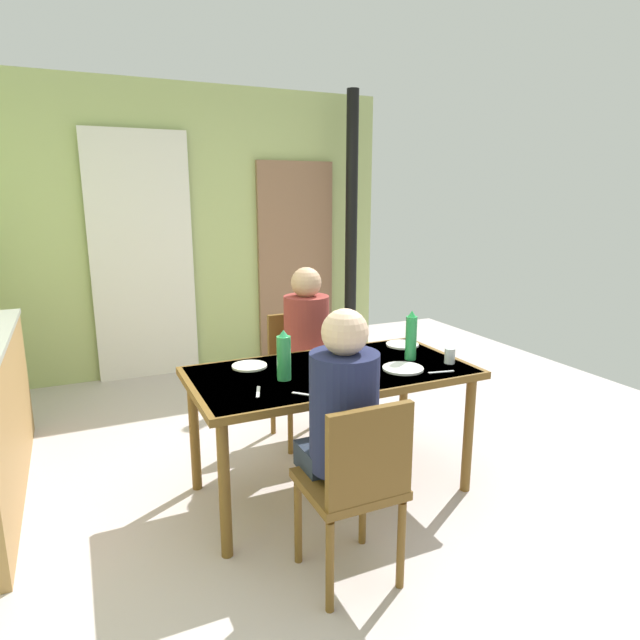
{
  "coord_description": "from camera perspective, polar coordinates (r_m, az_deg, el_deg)",
  "views": [
    {
      "loc": [
        -0.93,
        -2.53,
        1.68
      ],
      "look_at": [
        0.31,
        0.19,
        0.98
      ],
      "focal_mm": 30.36,
      "sensor_mm": 36.0,
      "label": 1
    }
  ],
  "objects": [
    {
      "name": "chair_far_diner",
      "position": [
        3.78,
        -2.14,
        -5.09
      ],
      "size": [
        0.4,
        0.4,
        0.87
      ],
      "rotation": [
        0.0,
        0.0,
        3.14
      ],
      "color": "brown",
      "rests_on": "ground_plane"
    },
    {
      "name": "drinking_glass_by_near_diner",
      "position": [
        3.19,
        13.52,
        -3.68
      ],
      "size": [
        0.06,
        0.06,
        0.09
      ],
      "primitive_type": "cylinder",
      "color": "silver",
      "rests_on": "dining_table"
    },
    {
      "name": "door_wooden",
      "position": [
        5.58,
        -2.57,
        6.11
      ],
      "size": [
        0.8,
        0.05,
        2.0
      ],
      "primitive_type": "cube",
      "color": "#8B6348",
      "rests_on": "ground_plane"
    },
    {
      "name": "drinking_glass_by_far_diner",
      "position": [
        2.95,
        3.34,
        -4.57
      ],
      "size": [
        0.06,
        0.06,
        0.1
      ],
      "primitive_type": "cylinder",
      "color": "silver",
      "rests_on": "dining_table"
    },
    {
      "name": "curtain_panel",
      "position": [
        5.18,
        -18.18,
        6.23
      ],
      "size": [
        0.9,
        0.03,
        2.23
      ],
      "primitive_type": "cube",
      "color": "white",
      "rests_on": "ground_plane"
    },
    {
      "name": "chair_near_diner",
      "position": [
        2.38,
        3.87,
        -16.63
      ],
      "size": [
        0.4,
        0.4,
        0.87
      ],
      "color": "brown",
      "rests_on": "ground_plane"
    },
    {
      "name": "stove_pipe_column",
      "position": [
        5.52,
        3.31,
        9.46
      ],
      "size": [
        0.12,
        0.12,
        2.66
      ],
      "primitive_type": "cylinder",
      "color": "black",
      "rests_on": "ground_plane"
    },
    {
      "name": "dinner_plate_far_center",
      "position": [
        3.07,
        -7.45,
        -4.82
      ],
      "size": [
        0.2,
        0.2,
        0.01
      ],
      "primitive_type": "cylinder",
      "color": "white",
      "rests_on": "dining_table"
    },
    {
      "name": "cutlery_knife_near",
      "position": [
        2.69,
        -6.54,
        -7.53
      ],
      "size": [
        0.07,
        0.15,
        0.0
      ],
      "primitive_type": "cube",
      "rotation": [
        0.0,
        0.0,
        1.22
      ],
      "color": "silver",
      "rests_on": "dining_table"
    },
    {
      "name": "person_far_diner",
      "position": [
        3.58,
        -1.35,
        -1.4
      ],
      "size": [
        0.3,
        0.37,
        0.77
      ],
      "rotation": [
        0.0,
        0.0,
        3.14
      ],
      "color": "brown",
      "rests_on": "ground_plane"
    },
    {
      "name": "serving_bowl_center",
      "position": [
        3.07,
        0.73,
        -4.34
      ],
      "size": [
        0.17,
        0.17,
        0.05
      ],
      "primitive_type": "cylinder",
      "color": "#EFE4C6",
      "rests_on": "dining_table"
    },
    {
      "name": "dining_table",
      "position": [
        3.03,
        1.19,
        -6.52
      ],
      "size": [
        1.55,
        0.81,
        0.73
      ],
      "color": "brown",
      "rests_on": "ground_plane"
    },
    {
      "name": "cutlery_fork_far",
      "position": [
        3.03,
        12.66,
        -5.36
      ],
      "size": [
        0.15,
        0.04,
        0.0
      ],
      "primitive_type": "cube",
      "rotation": [
        0.0,
        0.0,
        2.96
      ],
      "color": "silver",
      "rests_on": "dining_table"
    },
    {
      "name": "dinner_plate_near_right",
      "position": [
        3.51,
        8.68,
        -2.58
      ],
      "size": [
        0.21,
        0.21,
        0.01
      ],
      "primitive_type": "cylinder",
      "color": "white",
      "rests_on": "dining_table"
    },
    {
      "name": "cutlery_knife_far",
      "position": [
        2.64,
        -1.44,
        -7.86
      ],
      "size": [
        0.11,
        0.12,
        0.0
      ],
      "primitive_type": "cube",
      "rotation": [
        0.0,
        0.0,
        5.47
      ],
      "color": "silver",
      "rests_on": "dining_table"
    },
    {
      "name": "ground_plane",
      "position": [
        3.18,
        -3.96,
        -18.81
      ],
      "size": [
        6.98,
        6.98,
        0.0
      ],
      "primitive_type": "plane",
      "color": "#BFB1B0"
    },
    {
      "name": "dinner_plate_near_left",
      "position": [
        3.04,
        8.74,
        -5.06
      ],
      "size": [
        0.23,
        0.23,
        0.01
      ],
      "primitive_type": "cylinder",
      "color": "white",
      "rests_on": "dining_table"
    },
    {
      "name": "water_bottle_green_near",
      "position": [
        2.82,
        -3.83,
        -3.85
      ],
      "size": [
        0.07,
        0.07,
        0.27
      ],
      "color": "green",
      "rests_on": "dining_table"
    },
    {
      "name": "person_near_diner",
      "position": [
        2.37,
        2.39,
        -9.18
      ],
      "size": [
        0.3,
        0.37,
        0.77
      ],
      "color": "#242D3E",
      "rests_on": "ground_plane"
    },
    {
      "name": "water_bottle_green_far",
      "position": [
        3.2,
        9.58,
        -1.73
      ],
      "size": [
        0.07,
        0.07,
        0.29
      ],
      "color": "green",
      "rests_on": "dining_table"
    },
    {
      "name": "cutlery_fork_near",
      "position": [
        2.83,
        3.04,
        -6.4
      ],
      "size": [
        0.13,
        0.1,
        0.0
      ],
      "primitive_type": "cube",
      "rotation": [
        0.0,
        0.0,
        2.57
      ],
      "color": "silver",
      "rests_on": "dining_table"
    },
    {
      "name": "wall_back",
      "position": [
        5.31,
        -14.62,
        8.92
      ],
      "size": [
        4.07,
        0.1,
        2.66
      ],
      "primitive_type": "cube",
      "color": "#B0C077",
      "rests_on": "ground_plane"
    }
  ]
}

